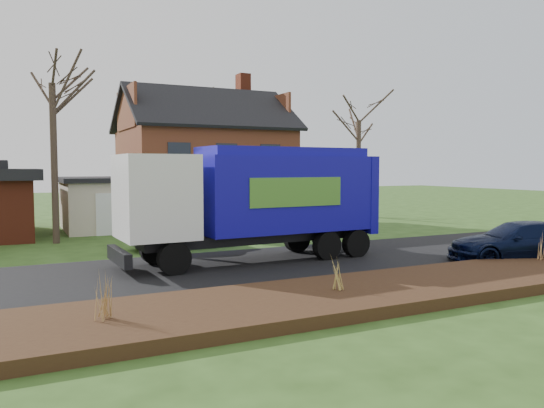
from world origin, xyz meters
name	(u,v)px	position (x,y,z in m)	size (l,w,h in m)	color
ground	(280,264)	(0.00, 0.00, 0.00)	(120.00, 120.00, 0.00)	#2B4918
road	(280,264)	(0.00, 0.00, 0.01)	(80.00, 7.00, 0.02)	black
mulch_verge	(373,292)	(0.00, -5.30, 0.15)	(80.00, 3.50, 0.30)	black
main_house	(196,156)	(1.49, 13.91, 4.03)	(12.95, 8.95, 9.26)	beige
garbage_truck	(258,196)	(-0.41, 0.96, 2.36)	(9.64, 2.91, 4.09)	black
silver_sedan	(181,232)	(-2.08, 5.06, 0.70)	(1.49, 4.27, 1.41)	#9C9FA3
navy_wagon	(519,242)	(7.80, -3.40, 0.72)	(2.03, 4.99, 1.45)	black
tree_front_west	(51,59)	(-6.65, 8.93, 8.08)	(3.30, 3.30, 9.80)	#3E2F25
tree_front_east	(359,103)	(10.31, 9.91, 7.17)	(3.18, 3.18, 8.82)	#47362A
tree_back	(217,98)	(6.32, 23.30, 8.80)	(3.33, 3.33, 10.56)	#443829
grass_clump_west	(104,296)	(-6.75, -5.36, 0.79)	(0.37, 0.30, 0.97)	#A07946
grass_clump_mid	(337,273)	(-1.08, -5.24, 0.73)	(0.31, 0.25, 0.85)	tan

